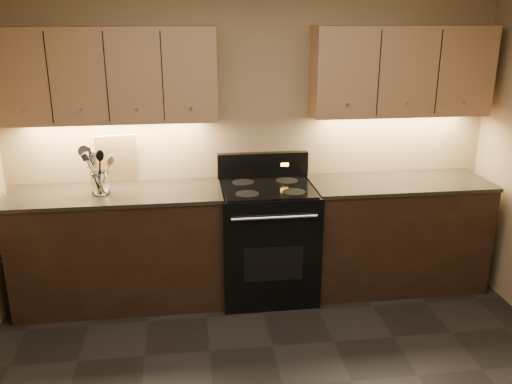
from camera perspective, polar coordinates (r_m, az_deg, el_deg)
wall_back at (r=4.49m, az=-0.36°, el=6.23°), size 4.00×0.04×2.60m
counter_left at (r=4.46m, az=-14.07°, el=-5.68°), size 1.62×0.62×0.93m
counter_right at (r=4.75m, az=14.43°, el=-4.22°), size 1.46×0.62×0.93m
stove at (r=4.45m, az=1.20°, el=-5.00°), size 0.76×0.68×1.14m
upper_cab_left at (r=4.27m, az=-15.24°, el=11.78°), size 1.60×0.30×0.70m
upper_cab_right at (r=4.57m, az=15.07°, el=12.18°), size 1.44×0.30×0.70m
outlet_plate at (r=4.56m, az=-16.81°, el=3.30°), size 0.08×0.01×0.12m
utensil_crock at (r=4.27m, az=-16.06°, el=0.84°), size 0.18×0.18×0.17m
cutting_board at (r=4.49m, az=-14.43°, el=3.40°), size 0.33×0.14×0.40m
wooden_spoon at (r=4.24m, az=-16.43°, el=1.86°), size 0.18×0.11×0.30m
black_spoon at (r=4.26m, az=-16.33°, el=2.18°), size 0.10×0.11×0.34m
black_turner at (r=4.23m, az=-16.21°, el=2.31°), size 0.18×0.15×0.38m
steel_spatula at (r=4.24m, az=-15.91°, el=2.27°), size 0.20×0.15×0.36m
steel_skimmer at (r=4.21m, az=-15.74°, el=2.35°), size 0.23×0.13×0.38m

